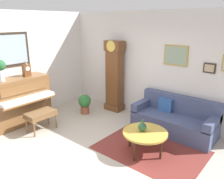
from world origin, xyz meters
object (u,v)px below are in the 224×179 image
mantel_clock (26,69)px  flower_vase (0,68)px  piano_bench (41,115)px  green_jug (142,127)px  piano (20,100)px  potted_plant (85,103)px  coffee_table (145,133)px  grandfather_clock (114,78)px  couch (174,119)px

mantel_clock → flower_vase: flower_vase is taller
piano_bench → flower_vase: (-0.78, -0.45, 1.10)m
mantel_clock → green_jug: bearing=9.9°
piano → mantel_clock: mantel_clock is taller
mantel_clock → green_jug: 3.28m
flower_vase → potted_plant: 2.33m
mantel_clock → coffee_table: bearing=9.8°
grandfather_clock → green_jug: bearing=-37.2°
coffee_table → potted_plant: (-2.38, 0.64, -0.10)m
piano → green_jug: piano is taller
couch → piano_bench: bearing=-141.3°
piano_bench → couch: 3.17m
couch → mantel_clock: (-3.25, -1.78, 1.05)m
potted_plant → coffee_table: bearing=-15.0°
piano_bench → mantel_clock: (-0.78, 0.20, 0.96)m
grandfather_clock → piano_bench: bearing=-102.9°
piano_bench → coffee_table: bearing=17.3°
piano → grandfather_clock: bearing=60.1°
couch → potted_plant: (-2.43, -0.59, 0.01)m
coffee_table → green_jug: bearing=-176.5°
mantel_clock → flower_vase: 0.66m
mantel_clock → flower_vase: (-0.00, -0.65, 0.14)m
green_jug → potted_plant: (-2.31, 0.64, -0.22)m
couch → flower_vase: size_ratio=3.28×
couch → coffee_table: (-0.05, -1.23, 0.11)m
piano → coffee_table: bearing=14.3°
coffee_table → flower_vase: bearing=-159.4°
grandfather_clock → flower_vase: grandfather_clock is taller
piano_bench → coffee_table: size_ratio=0.80×
piano → flower_vase: bearing=-89.8°
flower_vase → coffee_table: bearing=20.6°
flower_vase → grandfather_clock: bearing=64.0°
flower_vase → green_jug: flower_vase is taller
piano → green_jug: (3.13, 0.81, -0.06)m
coffee_table → potted_plant: bearing=165.0°
piano → coffee_table: size_ratio=1.64×
piano_bench → flower_vase: bearing=-150.1°
piano_bench → grandfather_clock: bearing=77.1°
piano → potted_plant: size_ratio=2.57×
grandfather_clock → coffee_table: size_ratio=2.31×
piano_bench → couch: (2.47, 1.98, -0.09)m
piano → grandfather_clock: grandfather_clock is taller
coffee_table → potted_plant: potted_plant is taller
piano_bench → green_jug: (2.35, 0.75, 0.14)m
grandfather_clock → coffee_table: grandfather_clock is taller
grandfather_clock → potted_plant: 1.10m
piano_bench → coffee_table: (2.42, 0.75, 0.02)m
piano → green_jug: size_ratio=6.00×
grandfather_clock → coffee_table: bearing=-36.1°
piano_bench → potted_plant: (0.04, 1.39, -0.08)m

